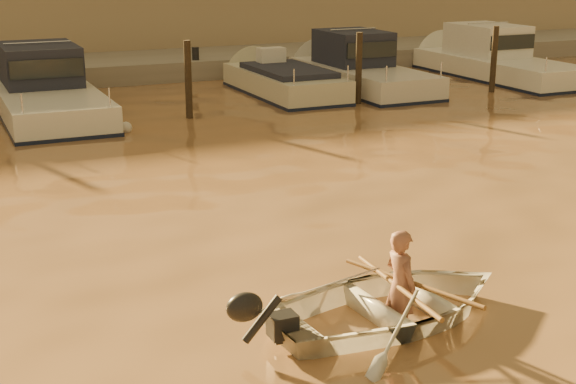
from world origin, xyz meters
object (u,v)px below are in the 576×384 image
person (400,287)px  moored_boat_4 (362,69)px  moored_boat_3 (284,87)px  moored_boat_5 (499,60)px  dinghy (393,304)px  moored_boat_2 (45,90)px

person → moored_boat_4: bearing=-32.5°
person → moored_boat_3: person is taller
moored_boat_3 → moored_boat_5: 7.98m
dinghy → moored_boat_2: 14.72m
dinghy → moored_boat_4: 16.55m
dinghy → moored_boat_2: moored_boat_2 is taller
moored_boat_5 → person: bearing=-131.7°
moored_boat_3 → moored_boat_5: size_ratio=0.77×
moored_boat_2 → moored_boat_3: bearing=0.0°
moored_boat_2 → moored_boat_3: (6.98, 0.00, -0.40)m
person → moored_boat_5: moored_boat_5 is taller
moored_boat_4 → moored_boat_2: bearing=180.0°
dinghy → person: 0.22m
person → moored_boat_3: bearing=-23.7°
dinghy → person: size_ratio=2.22×
person → moored_boat_5: (12.99, 14.59, 0.22)m
moored_boat_2 → moored_boat_4: 9.64m
dinghy → moored_boat_5: (13.09, 14.60, 0.42)m
person → moored_boat_3: size_ratio=0.24×
moored_boat_2 → moored_boat_5: same height
dinghy → moored_boat_3: bearing=-24.1°
person → moored_boat_5: 19.54m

